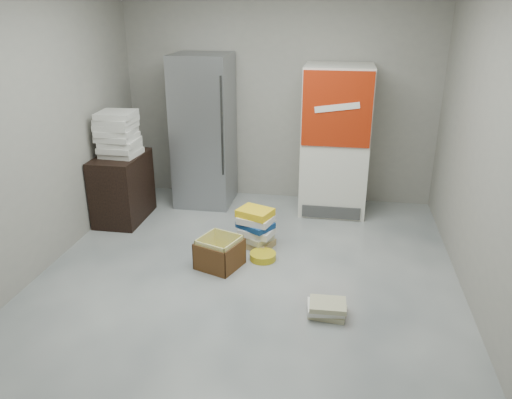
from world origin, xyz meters
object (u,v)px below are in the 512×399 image
object	(u,v)px
coke_cooler	(335,140)
cardboard_box	(220,255)
steel_fridge	(204,131)
phonebook_stack_main	(256,228)
wood_shelf	(123,188)

from	to	relation	value
coke_cooler	cardboard_box	bearing A→B (deg)	-122.08
steel_fridge	phonebook_stack_main	size ratio (longest dim) A/B	4.22
steel_fridge	cardboard_box	size ratio (longest dim) A/B	3.84
phonebook_stack_main	cardboard_box	size ratio (longest dim) A/B	0.91
phonebook_stack_main	wood_shelf	bearing A→B (deg)	-171.67
wood_shelf	cardboard_box	world-z (taller)	wood_shelf
wood_shelf	cardboard_box	distance (m)	1.74
steel_fridge	cardboard_box	xyz separation A→B (m)	(0.59, -1.70, -0.82)
coke_cooler	cardboard_box	world-z (taller)	coke_cooler
coke_cooler	cardboard_box	distance (m)	2.14
wood_shelf	phonebook_stack_main	xyz separation A→B (m)	(1.70, -0.46, -0.19)
wood_shelf	phonebook_stack_main	distance (m)	1.77
steel_fridge	cardboard_box	bearing A→B (deg)	-70.81
phonebook_stack_main	cardboard_box	xyz separation A→B (m)	(-0.28, -0.50, -0.09)
coke_cooler	phonebook_stack_main	bearing A→B (deg)	-123.26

